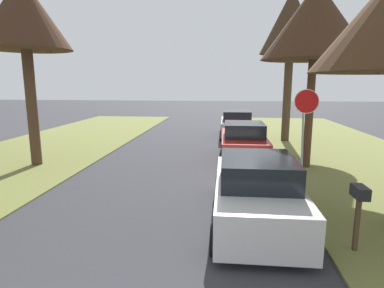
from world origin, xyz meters
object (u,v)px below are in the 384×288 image
(parked_sedan_silver, at_px, (236,125))
(curbside_mailbox, at_px, (359,200))
(stop_sign_far, at_px, (305,114))
(street_tree_left_mid_b, at_px, (23,15))
(parked_sedan_red, at_px, (243,142))
(street_tree_right_mid_b, at_px, (316,22))
(street_tree_right_far, at_px, (291,24))
(parked_sedan_white, at_px, (256,192))

(parked_sedan_silver, xyz_separation_m, curbside_mailbox, (1.79, -13.52, 0.33))
(stop_sign_far, xyz_separation_m, curbside_mailbox, (-0.16, -5.06, -1.13))
(street_tree_left_mid_b, height_order, parked_sedan_silver, street_tree_left_mid_b)
(stop_sign_far, xyz_separation_m, parked_sedan_red, (-1.85, 2.54, -1.46))
(street_tree_right_mid_b, relative_size, curbside_mailbox, 5.21)
(street_tree_right_mid_b, distance_m, parked_sedan_red, 5.29)
(stop_sign_far, bearing_deg, curbside_mailbox, -91.85)
(street_tree_right_mid_b, xyz_separation_m, street_tree_left_mid_b, (-10.43, -0.67, 0.30))
(stop_sign_far, bearing_deg, parked_sedan_silver, 102.97)
(parked_sedan_red, bearing_deg, stop_sign_far, -53.82)
(street_tree_right_far, relative_size, curbside_mailbox, 6.24)
(parked_sedan_silver, bearing_deg, street_tree_left_mid_b, -135.55)
(street_tree_right_mid_b, xyz_separation_m, curbside_mailbox, (-0.61, -6.31, -4.25))
(stop_sign_far, height_order, curbside_mailbox, stop_sign_far)
(stop_sign_far, bearing_deg, parked_sedan_white, -116.79)
(parked_sedan_red, xyz_separation_m, parked_sedan_silver, (-0.09, 5.92, 0.00))
(stop_sign_far, distance_m, street_tree_right_mid_b, 3.39)
(street_tree_right_mid_b, bearing_deg, street_tree_right_far, 87.56)
(stop_sign_far, height_order, parked_sedan_white, stop_sign_far)
(parked_sedan_red, relative_size, parked_sedan_silver, 1.00)
(street_tree_right_mid_b, distance_m, curbside_mailbox, 7.63)
(parked_sedan_silver, bearing_deg, parked_sedan_white, -89.89)
(stop_sign_far, relative_size, parked_sedan_silver, 0.67)
(parked_sedan_red, xyz_separation_m, curbside_mailbox, (1.69, -7.60, 0.33))
(street_tree_right_far, bearing_deg, parked_sedan_silver, 151.46)
(parked_sedan_red, height_order, parked_sedan_silver, same)
(parked_sedan_white, relative_size, parked_sedan_silver, 1.00)
(stop_sign_far, height_order, street_tree_right_mid_b, street_tree_right_mid_b)
(street_tree_right_far, xyz_separation_m, parked_sedan_white, (-2.61, -10.83, -5.52))
(parked_sedan_white, xyz_separation_m, parked_sedan_silver, (-0.02, 12.27, 0.00))
(street_tree_right_far, bearing_deg, curbside_mailbox, -94.04)
(street_tree_right_far, distance_m, curbside_mailbox, 13.18)
(parked_sedan_white, xyz_separation_m, curbside_mailbox, (1.76, -1.25, 0.33))
(street_tree_right_mid_b, relative_size, street_tree_left_mid_b, 0.95)
(parked_sedan_red, bearing_deg, street_tree_right_far, 60.44)
(street_tree_left_mid_b, height_order, curbside_mailbox, street_tree_left_mid_b)
(street_tree_left_mid_b, distance_m, curbside_mailbox, 12.21)
(parked_sedan_red, relative_size, curbside_mailbox, 3.47)
(stop_sign_far, relative_size, parked_sedan_white, 0.67)
(street_tree_right_far, relative_size, parked_sedan_red, 1.80)
(street_tree_right_far, distance_m, parked_sedan_silver, 6.29)
(street_tree_left_mid_b, distance_m, parked_sedan_red, 9.69)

